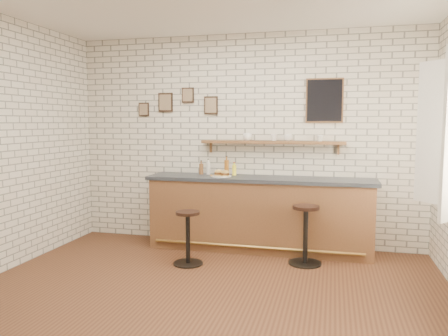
{
  "coord_description": "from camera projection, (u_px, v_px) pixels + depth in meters",
  "views": [
    {
      "loc": [
        1.23,
        -4.15,
        1.76
      ],
      "look_at": [
        -0.03,
        0.9,
        1.21
      ],
      "focal_mm": 35.0,
      "sensor_mm": 36.0,
      "label": 1
    }
  ],
  "objects": [
    {
      "name": "bitters_bottle_brown",
      "position": [
        201.0,
        169.0,
        6.28
      ],
      "size": [
        0.06,
        0.06,
        0.2
      ],
      "color": "brown",
      "rests_on": "bar_counter"
    },
    {
      "name": "bitters_bottle_amber",
      "position": [
        227.0,
        167.0,
        6.19
      ],
      "size": [
        0.07,
        0.07,
        0.27
      ],
      "color": "#9B5719",
      "rests_on": "bar_counter"
    },
    {
      "name": "bar_counter",
      "position": [
        259.0,
        213.0,
        6.0
      ],
      "size": [
        3.1,
        0.65,
        1.01
      ],
      "color": "brown",
      "rests_on": "ground"
    },
    {
      "name": "shelf_cup_b",
      "position": [
        274.0,
        137.0,
        6.05
      ],
      "size": [
        0.13,
        0.13,
        0.09
      ],
      "primitive_type": "imported",
      "rotation": [
        0.0,
        0.0,
        1.24
      ],
      "color": "white",
      "rests_on": "wall_shelf"
    },
    {
      "name": "sandwich_plate",
      "position": [
        221.0,
        176.0,
        6.02
      ],
      "size": [
        0.28,
        0.28,
        0.01
      ],
      "primitive_type": "cylinder",
      "color": "white",
      "rests_on": "bar_counter"
    },
    {
      "name": "ciabatta_sandwich",
      "position": [
        222.0,
        173.0,
        6.01
      ],
      "size": [
        0.25,
        0.17,
        0.08
      ],
      "color": "tan",
      "rests_on": "sandwich_plate"
    },
    {
      "name": "ground",
      "position": [
        206.0,
        294.0,
        4.48
      ],
      "size": [
        5.0,
        5.0,
        0.0
      ],
      "primitive_type": "plane",
      "color": "brown",
      "rests_on": "ground"
    },
    {
      "name": "shelf_cup_d",
      "position": [
        320.0,
        138.0,
        5.9
      ],
      "size": [
        0.1,
        0.1,
        0.08
      ],
      "primitive_type": "imported",
      "rotation": [
        0.0,
        0.0,
        -0.11
      ],
      "color": "white",
      "rests_on": "wall_shelf"
    },
    {
      "name": "condiment_bottle_yellow",
      "position": [
        234.0,
        170.0,
        6.17
      ],
      "size": [
        0.06,
        0.06,
        0.19
      ],
      "color": "yellow",
      "rests_on": "bar_counter"
    },
    {
      "name": "bar_stool_right",
      "position": [
        306.0,
        233.0,
        5.39
      ],
      "size": [
        0.41,
        0.41,
        0.74
      ],
      "color": "black",
      "rests_on": "ground"
    },
    {
      "name": "back_wall_decor",
      "position": [
        261.0,
        102.0,
        6.12
      ],
      "size": [
        2.96,
        0.02,
        0.56
      ],
      "color": "black",
      "rests_on": "ground"
    },
    {
      "name": "shelf_cup_c",
      "position": [
        288.0,
        138.0,
        6.0
      ],
      "size": [
        0.13,
        0.13,
        0.09
      ],
      "primitive_type": "imported",
      "rotation": [
        0.0,
        0.0,
        1.66
      ],
      "color": "white",
      "rests_on": "wall_shelf"
    },
    {
      "name": "bar_stool_left",
      "position": [
        188.0,
        236.0,
        5.39
      ],
      "size": [
        0.37,
        0.37,
        0.67
      ],
      "color": "black",
      "rests_on": "ground"
    },
    {
      "name": "bitters_bottle_white",
      "position": [
        208.0,
        168.0,
        6.26
      ],
      "size": [
        0.06,
        0.06,
        0.22
      ],
      "color": "silver",
      "rests_on": "bar_counter"
    },
    {
      "name": "potato_chips",
      "position": [
        220.0,
        176.0,
        6.02
      ],
      "size": [
        0.26,
        0.19,
        0.0
      ],
      "color": "gold",
      "rests_on": "sandwich_plate"
    },
    {
      "name": "shelf_cup_a",
      "position": [
        248.0,
        137.0,
        6.14
      ],
      "size": [
        0.17,
        0.17,
        0.11
      ],
      "primitive_type": "imported",
      "rotation": [
        0.0,
        0.0,
        0.35
      ],
      "color": "white",
      "rests_on": "wall_shelf"
    },
    {
      "name": "wall_shelf",
      "position": [
        272.0,
        142.0,
        6.06
      ],
      "size": [
        2.0,
        0.18,
        0.18
      ],
      "color": "brown",
      "rests_on": "ground"
    }
  ]
}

